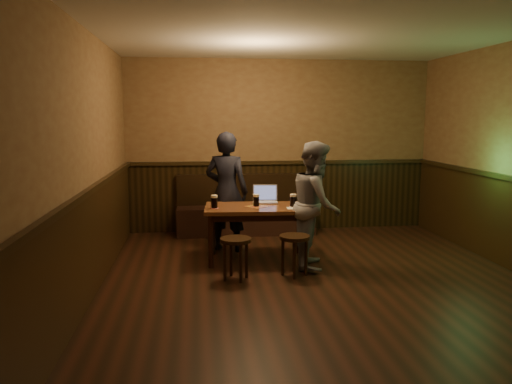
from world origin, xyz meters
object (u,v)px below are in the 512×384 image
object	(u,v)px
pint_left	(214,202)
stool_left	(236,246)
bench	(246,214)
pint_right	(293,200)
person_suit	(227,192)
pub_table	(257,213)
pint_mid	(256,200)
laptop	(265,198)
person_grey	(316,204)
stool_right	(295,244)

from	to	relation	value
pint_left	stool_left	bearing A→B (deg)	-72.36
bench	pint_right	world-z (taller)	bench
bench	person_suit	size ratio (longest dim) A/B	1.31
bench	pub_table	bearing A→B (deg)	-90.00
pint_mid	pint_right	distance (m)	0.48
pub_table	pint_mid	distance (m)	0.18
pint_left	person_suit	world-z (taller)	person_suit
pint_right	laptop	size ratio (longest dim) A/B	0.47
stool_left	person_grey	bearing A→B (deg)	21.47
bench	person_grey	world-z (taller)	person_grey
pub_table	stool_right	bearing A→B (deg)	-58.37
stool_right	pint_left	world-z (taller)	pint_left
laptop	person_grey	world-z (taller)	person_grey
pub_table	pint_left	xyz separation A→B (m)	(-0.56, -0.07, 0.18)
person_suit	stool_right	bearing A→B (deg)	140.56
pub_table	stool_right	size ratio (longest dim) A/B	2.86
bench	laptop	size ratio (longest dim) A/B	6.11
pub_table	pint_right	distance (m)	0.50
pint_mid	laptop	world-z (taller)	laptop
pint_mid	person_suit	xyz separation A→B (m)	(-0.35, 0.56, 0.04)
stool_left	person_grey	size ratio (longest dim) A/B	0.31
pub_table	pint_mid	bearing A→B (deg)	-147.74
pub_table	stool_left	distance (m)	0.86
pub_table	stool_left	bearing A→B (deg)	-110.08
pint_right	pint_mid	bearing A→B (deg)	170.07
bench	pint_right	distance (m)	1.77
stool_left	pint_mid	world-z (taller)	pint_mid
bench	person_suit	world-z (taller)	person_suit
stool_right	pint_right	size ratio (longest dim) A/B	2.89
bench	pub_table	world-z (taller)	bench
stool_right	person_suit	distance (m)	1.51
pint_left	stool_right	bearing A→B (deg)	-34.13
pub_table	stool_left	size ratio (longest dim) A/B	2.84
stool_right	pint_left	bearing A→B (deg)	145.87
laptop	person_grey	size ratio (longest dim) A/B	0.23
stool_right	pint_right	xyz separation A→B (m)	(0.10, 0.61, 0.42)
stool_left	pint_right	xyz separation A→B (m)	(0.80, 0.67, 0.41)
person_grey	stool_right	bearing A→B (deg)	150.68
bench	stool_right	bearing A→B (deg)	-80.78
pint_right	stool_left	bearing A→B (deg)	-140.11
pint_mid	person_suit	size ratio (longest dim) A/B	0.10
pub_table	stool_right	distance (m)	0.82
person_grey	pint_left	bearing A→B (deg)	92.65
stool_left	person_grey	world-z (taller)	person_grey
laptop	person_suit	xyz separation A→B (m)	(-0.51, 0.26, 0.06)
person_grey	pint_right	bearing A→B (deg)	58.31
bench	pub_table	distance (m)	1.58
stool_right	laptop	world-z (taller)	laptop
pint_right	laptop	distance (m)	0.49
pint_left	person_grey	size ratio (longest dim) A/B	0.11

